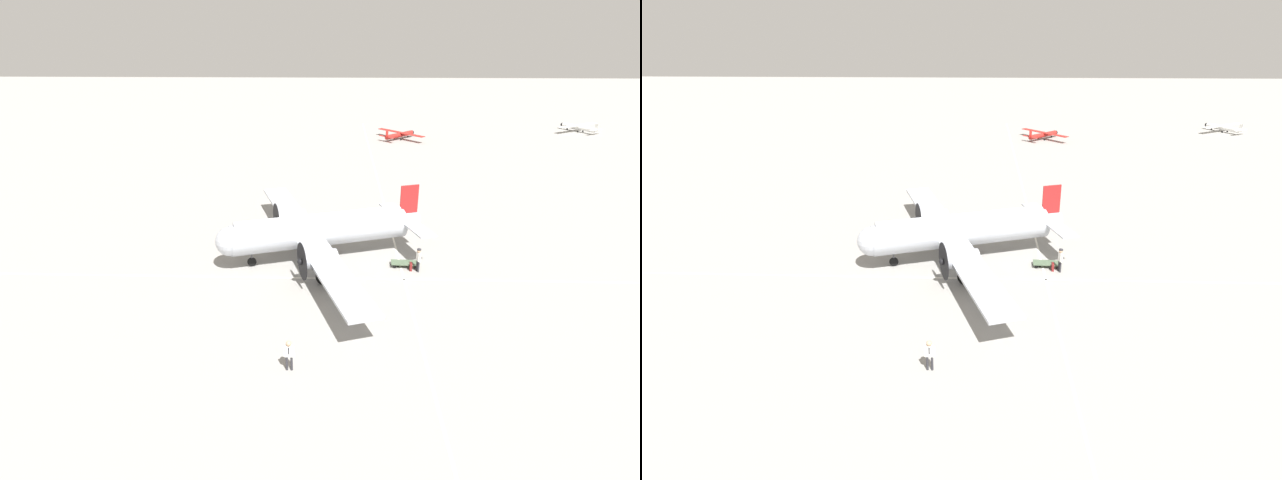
{
  "view_description": "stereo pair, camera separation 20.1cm",
  "coord_description": "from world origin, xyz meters",
  "views": [
    {
      "loc": [
        -36.32,
        -1.13,
        17.21
      ],
      "look_at": [
        0.0,
        0.0,
        1.53
      ],
      "focal_mm": 28.0,
      "sensor_mm": 36.0,
      "label": 1
    },
    {
      "loc": [
        -36.31,
        -1.33,
        17.21
      ],
      "look_at": [
        0.0,
        0.0,
        1.53
      ],
      "focal_mm": 28.0,
      "sensor_mm": 36.0,
      "label": 2
    }
  ],
  "objects": [
    {
      "name": "baggage_cart",
      "position": [
        -1.39,
        -6.65,
        0.28
      ],
      "size": [
        1.12,
        2.19,
        0.56
      ],
      "rotation": [
        0.0,
        0.0,
        1.52
      ],
      "color": "#4C6047",
      "rests_on": "ground_plane"
    },
    {
      "name": "suitcase_near_door",
      "position": [
        -2.08,
        -6.99,
        0.31
      ],
      "size": [
        0.41,
        0.16,
        0.66
      ],
      "color": "maroon",
      "rests_on": "ground_plane"
    },
    {
      "name": "ground_plane",
      "position": [
        0.0,
        0.0,
        0.0
      ],
      "size": [
        300.0,
        300.0,
        0.0
      ],
      "primitive_type": "plane",
      "color": "gray"
    },
    {
      "name": "light_aircraft_distant",
      "position": [
        45.73,
        -11.71,
        0.78
      ],
      "size": [
        7.46,
        7.17,
        1.82
      ],
      "rotation": [
        0.0,
        0.0,
        5.46
      ],
      "color": "#B2231E",
      "rests_on": "ground_plane"
    },
    {
      "name": "apron_line_eastwest",
      "position": [
        0.0,
        -6.31,
        0.0
      ],
      "size": [
        120.0,
        0.16,
        0.01
      ],
      "color": "silver",
      "rests_on": "ground_plane"
    },
    {
      "name": "light_aircraft_taxiing",
      "position": [
        53.05,
        -43.66,
        0.79
      ],
      "size": [
        6.88,
        8.69,
        1.87
      ],
      "rotation": [
        0.0,
        0.0,
        0.54
      ],
      "color": "white",
      "rests_on": "ground_plane"
    },
    {
      "name": "crew_foreground",
      "position": [
        -14.32,
        1.22,
        1.14
      ],
      "size": [
        0.3,
        0.64,
        1.87
      ],
      "rotation": [
        0.0,
        0.0,
        1.54
      ],
      "color": "#2D2D33",
      "rests_on": "ground_plane"
    },
    {
      "name": "airliner_main",
      "position": [
        -0.12,
        0.37,
        2.4
      ],
      "size": [
        24.89,
        16.77,
        5.4
      ],
      "rotation": [
        0.0,
        0.0,
        1.89
      ],
      "color": "#ADB2BC",
      "rests_on": "ground_plane"
    },
    {
      "name": "apron_line_northsouth",
      "position": [
        -3.59,
        0.0,
        0.0
      ],
      "size": [
        0.16,
        120.0,
        0.01
      ],
      "color": "silver",
      "rests_on": "ground_plane"
    },
    {
      "name": "passenger_boarding",
      "position": [
        -2.24,
        -7.48,
        1.17
      ],
      "size": [
        0.61,
        0.39,
        1.87
      ],
      "rotation": [
        0.0,
        0.0,
        3.45
      ],
      "color": "#2D2D33",
      "rests_on": "ground_plane"
    }
  ]
}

